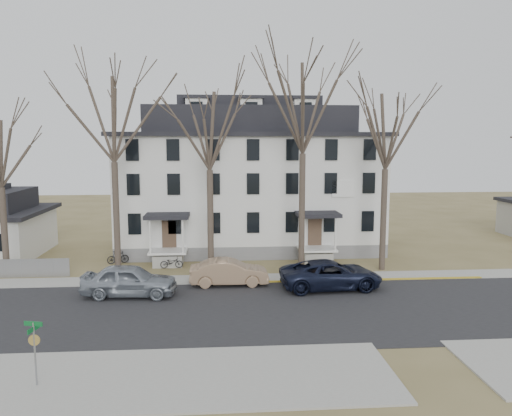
{
  "coord_description": "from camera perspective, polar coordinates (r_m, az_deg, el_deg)",
  "views": [
    {
      "loc": [
        -4.4,
        -22.34,
        8.56
      ],
      "look_at": [
        -2.09,
        9.0,
        4.38
      ],
      "focal_mm": 35.0,
      "sensor_mm": 36.0,
      "label": 1
    }
  ],
  "objects": [
    {
      "name": "tree_center",
      "position": [
        32.68,
        5.42,
        11.98
      ],
      "size": [
        9.0,
        9.0,
        14.7
      ],
      "color": "#473B31",
      "rests_on": "ground"
    },
    {
      "name": "boarding_house",
      "position": [
        40.49,
        -0.81,
        3.07
      ],
      "size": [
        20.8,
        12.36,
        12.05
      ],
      "color": "slate",
      "rests_on": "ground"
    },
    {
      "name": "car_navy",
      "position": [
        29.71,
        8.56,
        -7.6
      ],
      "size": [
        6.1,
        3.12,
        1.65
      ],
      "primitive_type": "imported",
      "rotation": [
        0.0,
        0.0,
        1.64
      ],
      "color": "black",
      "rests_on": "ground"
    },
    {
      "name": "main_road",
      "position": [
        26.17,
        5.81,
        -11.55
      ],
      "size": [
        120.0,
        10.0,
        0.04
      ],
      "primitive_type": "cube",
      "color": "#27272A",
      "rests_on": "ground"
    },
    {
      "name": "tree_far_left",
      "position": [
        32.85,
        -16.08,
        10.4
      ],
      "size": [
        8.4,
        8.4,
        13.72
      ],
      "color": "#473B31",
      "rests_on": "ground"
    },
    {
      "name": "street_sign",
      "position": [
        19.53,
        -24.0,
        -13.94
      ],
      "size": [
        0.68,
        0.68,
        2.4
      ],
      "rotation": [
        0.0,
        0.0,
        -0.23
      ],
      "color": "gray",
      "rests_on": "ground"
    },
    {
      "name": "tree_mid_right",
      "position": [
        33.95,
        14.69,
        9.09
      ],
      "size": [
        7.8,
        7.8,
        12.74
      ],
      "color": "#473B31",
      "rests_on": "ground"
    },
    {
      "name": "far_sidewalk",
      "position": [
        31.83,
        3.92,
        -8.04
      ],
      "size": [
        120.0,
        2.0,
        0.08
      ],
      "primitive_type": "cube",
      "color": "#A09F97",
      "rests_on": "ground"
    },
    {
      "name": "ground",
      "position": [
        24.32,
        6.65,
        -13.08
      ],
      "size": [
        120.0,
        120.0,
        0.0
      ],
      "primitive_type": "plane",
      "color": "olive",
      "rests_on": "ground"
    },
    {
      "name": "bicycle_left",
      "position": [
        34.51,
        -9.63,
        -6.21
      ],
      "size": [
        1.54,
        0.63,
        0.79
      ],
      "primitive_type": "imported",
      "rotation": [
        0.0,
        0.0,
        1.64
      ],
      "color": "black",
      "rests_on": "ground"
    },
    {
      "name": "car_tan",
      "position": [
        30.14,
        -3.09,
        -7.4
      ],
      "size": [
        4.7,
        1.65,
        1.55
      ],
      "primitive_type": "imported",
      "rotation": [
        0.0,
        0.0,
        1.57
      ],
      "color": "#96775A",
      "rests_on": "ground"
    },
    {
      "name": "car_silver",
      "position": [
        28.83,
        -14.26,
        -8.09
      ],
      "size": [
        5.35,
        2.47,
        1.78
      ],
      "primitive_type": "imported",
      "rotation": [
        0.0,
        0.0,
        1.5
      ],
      "color": "#9099A4",
      "rests_on": "ground"
    },
    {
      "name": "near_sidewalk_left",
      "position": [
        19.66,
        -15.12,
        -18.5
      ],
      "size": [
        20.0,
        5.0,
        0.08
      ],
      "primitive_type": "cube",
      "color": "#A09F97",
      "rests_on": "ground"
    },
    {
      "name": "yellow_curb",
      "position": [
        32.06,
        13.12,
        -8.11
      ],
      "size": [
        14.0,
        0.25,
        0.06
      ],
      "primitive_type": "cube",
      "color": "gold",
      "rests_on": "ground"
    },
    {
      "name": "tree_mid_left",
      "position": [
        32.16,
        -5.36,
        9.4
      ],
      "size": [
        7.8,
        7.8,
        12.74
      ],
      "color": "#473B31",
      "rests_on": "ground"
    },
    {
      "name": "bicycle_right",
      "position": [
        36.6,
        -15.5,
        -5.5
      ],
      "size": [
        1.57,
        0.95,
        0.91
      ],
      "primitive_type": "imported",
      "rotation": [
        0.0,
        0.0,
        1.94
      ],
      "color": "black",
      "rests_on": "ground"
    }
  ]
}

